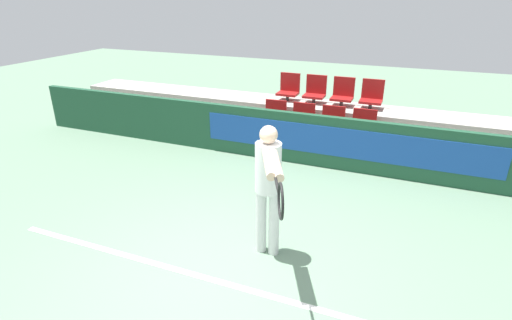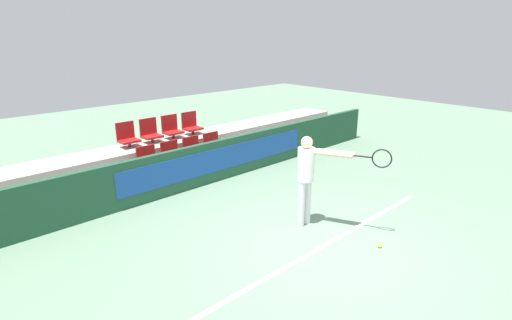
{
  "view_description": "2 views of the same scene",
  "coord_description": "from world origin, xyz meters",
  "px_view_note": "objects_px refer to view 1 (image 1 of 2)",
  "views": [
    {
      "loc": [
        1.71,
        -3.2,
        3.04
      ],
      "look_at": [
        -0.27,
        1.7,
        0.78
      ],
      "focal_mm": 28.0,
      "sensor_mm": 36.0,
      "label": 1
    },
    {
      "loc": [
        -4.88,
        -3.51,
        3.39
      ],
      "look_at": [
        0.18,
        1.91,
        0.98
      ],
      "focal_mm": 28.0,
      "sensor_mm": 36.0,
      "label": 2
    }
  ],
  "objects_px": {
    "stadium_chair_7": "(372,96)",
    "stadium_chair_0": "(274,117)",
    "stadium_chair_1": "(302,120)",
    "stadium_chair_4": "(289,89)",
    "stadium_chair_3": "(363,127)",
    "stadium_chair_6": "(343,93)",
    "tennis_player": "(269,181)",
    "stadium_chair_2": "(332,123)",
    "stadium_chair_5": "(315,91)"
  },
  "relations": [
    {
      "from": "stadium_chair_1",
      "to": "tennis_player",
      "type": "distance_m",
      "value": 3.68
    },
    {
      "from": "stadium_chair_2",
      "to": "stadium_chair_6",
      "type": "height_order",
      "value": "stadium_chair_6"
    },
    {
      "from": "stadium_chair_3",
      "to": "stadium_chair_4",
      "type": "bearing_deg",
      "value": 152.61
    },
    {
      "from": "tennis_player",
      "to": "stadium_chair_2",
      "type": "bearing_deg",
      "value": 65.11
    },
    {
      "from": "stadium_chair_3",
      "to": "stadium_chair_7",
      "type": "relative_size",
      "value": 1.0
    },
    {
      "from": "stadium_chair_4",
      "to": "tennis_player",
      "type": "bearing_deg",
      "value": -75.11
    },
    {
      "from": "stadium_chair_1",
      "to": "tennis_player",
      "type": "relative_size",
      "value": 0.35
    },
    {
      "from": "stadium_chair_7",
      "to": "tennis_player",
      "type": "relative_size",
      "value": 0.35
    },
    {
      "from": "stadium_chair_4",
      "to": "stadium_chair_0",
      "type": "bearing_deg",
      "value": -90.0
    },
    {
      "from": "stadium_chair_0",
      "to": "stadium_chair_2",
      "type": "height_order",
      "value": "same"
    },
    {
      "from": "stadium_chair_1",
      "to": "stadium_chair_7",
      "type": "bearing_deg",
      "value": 37.86
    },
    {
      "from": "stadium_chair_3",
      "to": "stadium_chair_4",
      "type": "relative_size",
      "value": 1.0
    },
    {
      "from": "stadium_chair_7",
      "to": "stadium_chair_1",
      "type": "bearing_deg",
      "value": -142.14
    },
    {
      "from": "stadium_chair_7",
      "to": "tennis_player",
      "type": "distance_m",
      "value": 4.57
    },
    {
      "from": "stadium_chair_3",
      "to": "stadium_chair_4",
      "type": "xyz_separation_m",
      "value": [
        -1.79,
        0.93,
        0.39
      ]
    },
    {
      "from": "stadium_chair_6",
      "to": "stadium_chair_7",
      "type": "bearing_deg",
      "value": 0.0
    },
    {
      "from": "stadium_chair_0",
      "to": "stadium_chair_4",
      "type": "height_order",
      "value": "stadium_chair_4"
    },
    {
      "from": "stadium_chair_1",
      "to": "tennis_player",
      "type": "bearing_deg",
      "value": -80.43
    },
    {
      "from": "stadium_chair_1",
      "to": "stadium_chair_3",
      "type": "height_order",
      "value": "same"
    },
    {
      "from": "stadium_chair_4",
      "to": "tennis_player",
      "type": "relative_size",
      "value": 0.35
    },
    {
      "from": "stadium_chair_2",
      "to": "stadium_chair_7",
      "type": "height_order",
      "value": "stadium_chair_7"
    },
    {
      "from": "stadium_chair_5",
      "to": "stadium_chair_6",
      "type": "relative_size",
      "value": 1.0
    },
    {
      "from": "stadium_chair_6",
      "to": "stadium_chair_3",
      "type": "bearing_deg",
      "value": -57.25
    },
    {
      "from": "stadium_chair_0",
      "to": "stadium_chair_3",
      "type": "relative_size",
      "value": 1.0
    },
    {
      "from": "stadium_chair_3",
      "to": "tennis_player",
      "type": "xyz_separation_m",
      "value": [
        -0.59,
        -3.61,
        0.39
      ]
    },
    {
      "from": "stadium_chair_1",
      "to": "stadium_chair_5",
      "type": "distance_m",
      "value": 1.01
    },
    {
      "from": "stadium_chair_2",
      "to": "stadium_chair_4",
      "type": "bearing_deg",
      "value": 142.14
    },
    {
      "from": "stadium_chair_5",
      "to": "tennis_player",
      "type": "relative_size",
      "value": 0.35
    },
    {
      "from": "stadium_chair_6",
      "to": "stadium_chair_1",
      "type": "bearing_deg",
      "value": -122.75
    },
    {
      "from": "stadium_chair_7",
      "to": "tennis_player",
      "type": "bearing_deg",
      "value": -97.38
    },
    {
      "from": "tennis_player",
      "to": "stadium_chair_3",
      "type": "bearing_deg",
      "value": 55.69
    },
    {
      "from": "stadium_chair_3",
      "to": "tennis_player",
      "type": "distance_m",
      "value": 3.67
    },
    {
      "from": "stadium_chair_1",
      "to": "stadium_chair_7",
      "type": "distance_m",
      "value": 1.56
    },
    {
      "from": "stadium_chair_3",
      "to": "stadium_chair_1",
      "type": "bearing_deg",
      "value": 180.0
    },
    {
      "from": "stadium_chair_1",
      "to": "stadium_chair_6",
      "type": "height_order",
      "value": "stadium_chair_6"
    },
    {
      "from": "stadium_chair_1",
      "to": "stadium_chair_4",
      "type": "relative_size",
      "value": 1.0
    },
    {
      "from": "stadium_chair_1",
      "to": "stadium_chair_6",
      "type": "distance_m",
      "value": 1.17
    },
    {
      "from": "stadium_chair_6",
      "to": "stadium_chair_2",
      "type": "bearing_deg",
      "value": -90.0
    },
    {
      "from": "stadium_chair_4",
      "to": "stadium_chair_6",
      "type": "height_order",
      "value": "same"
    },
    {
      "from": "stadium_chair_0",
      "to": "stadium_chair_1",
      "type": "xyz_separation_m",
      "value": [
        0.6,
        0.0,
        0.0
      ]
    },
    {
      "from": "stadium_chair_4",
      "to": "stadium_chair_6",
      "type": "distance_m",
      "value": 1.2
    },
    {
      "from": "stadium_chair_4",
      "to": "stadium_chair_3",
      "type": "bearing_deg",
      "value": -27.39
    },
    {
      "from": "stadium_chair_2",
      "to": "stadium_chair_7",
      "type": "relative_size",
      "value": 1.0
    },
    {
      "from": "stadium_chair_6",
      "to": "tennis_player",
      "type": "distance_m",
      "value": 4.53
    },
    {
      "from": "stadium_chair_0",
      "to": "stadium_chair_6",
      "type": "xyz_separation_m",
      "value": [
        1.2,
        0.93,
        0.39
      ]
    },
    {
      "from": "stadium_chair_4",
      "to": "tennis_player",
      "type": "height_order",
      "value": "tennis_player"
    },
    {
      "from": "stadium_chair_0",
      "to": "stadium_chair_1",
      "type": "height_order",
      "value": "same"
    },
    {
      "from": "stadium_chair_7",
      "to": "stadium_chair_0",
      "type": "bearing_deg",
      "value": -152.61
    },
    {
      "from": "stadium_chair_7",
      "to": "stadium_chair_2",
      "type": "bearing_deg",
      "value": -122.75
    },
    {
      "from": "stadium_chair_2",
      "to": "stadium_chair_5",
      "type": "relative_size",
      "value": 1.0
    }
  ]
}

